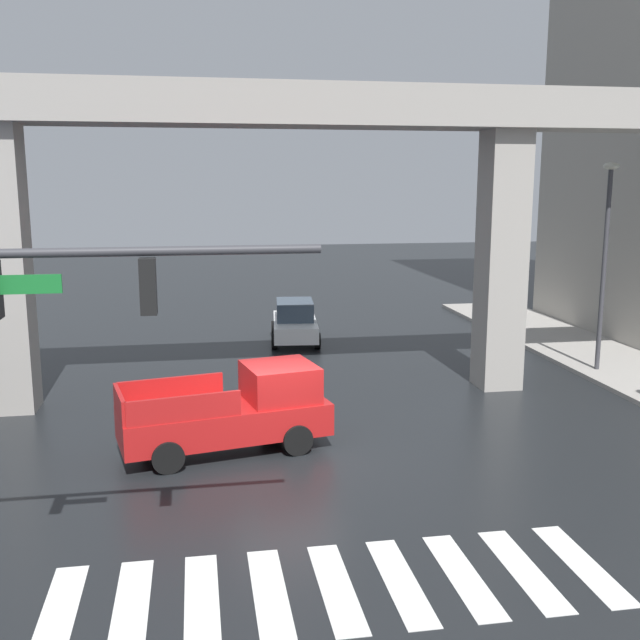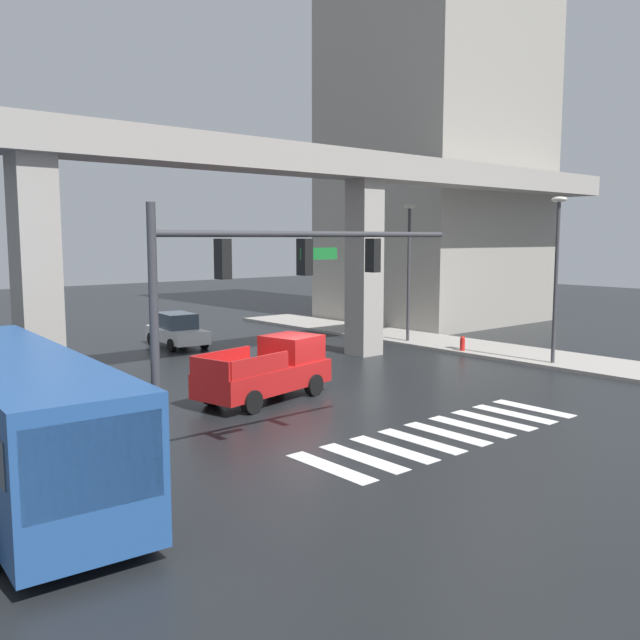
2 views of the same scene
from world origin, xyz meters
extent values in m
plane|color=black|center=(0.00, 0.00, 0.00)|extent=(120.00, 120.00, 0.00)
cube|color=silver|center=(-4.40, -6.10, 0.01)|extent=(0.55, 2.80, 0.01)
cube|color=silver|center=(-3.30, -6.10, 0.01)|extent=(0.55, 2.80, 0.01)
cube|color=silver|center=(-2.20, -6.10, 0.01)|extent=(0.55, 2.80, 0.01)
cube|color=silver|center=(-1.10, -6.10, 0.01)|extent=(0.55, 2.80, 0.01)
cube|color=silver|center=(0.00, -6.10, 0.01)|extent=(0.55, 2.80, 0.01)
cube|color=silver|center=(1.10, -6.10, 0.01)|extent=(0.55, 2.80, 0.01)
cube|color=silver|center=(2.20, -6.10, 0.01)|extent=(0.55, 2.80, 0.01)
cube|color=silver|center=(3.30, -6.10, 0.01)|extent=(0.55, 2.80, 0.01)
cube|color=silver|center=(4.40, -6.10, 0.01)|extent=(0.55, 2.80, 0.01)
cube|color=#9E9991|center=(0.00, 4.94, 8.79)|extent=(54.62, 2.03, 1.20)
cube|color=#9E9991|center=(-7.48, 4.94, 4.09)|extent=(1.30, 1.30, 8.19)
cube|color=#9E9991|center=(7.48, 4.94, 4.09)|extent=(1.30, 1.30, 8.19)
cube|color=red|center=(-1.54, 0.53, 0.78)|extent=(5.38, 2.90, 0.80)
cube|color=red|center=(-0.12, 0.83, 1.63)|extent=(2.02, 2.06, 0.90)
cube|color=#3F5160|center=(0.34, 0.92, 1.63)|extent=(0.44, 1.66, 0.77)
cube|color=red|center=(-2.84, 1.15, 1.48)|extent=(2.62, 0.64, 0.60)
cube|color=red|center=(-2.48, -0.56, 1.48)|extent=(2.62, 0.64, 0.60)
cube|color=red|center=(-3.98, 0.02, 1.48)|extent=(0.45, 1.73, 0.60)
cylinder|color=black|center=(-0.17, 1.74, 0.38)|extent=(0.80, 0.43, 0.76)
cylinder|color=black|center=(0.20, -0.03, 0.38)|extent=(0.80, 0.43, 0.76)
cylinder|color=black|center=(-3.27, 1.09, 0.38)|extent=(0.80, 0.43, 0.76)
cylinder|color=black|center=(-2.90, -0.67, 0.38)|extent=(0.80, 0.43, 0.76)
cube|color=silver|center=(1.89, 12.78, 0.64)|extent=(2.19, 4.46, 0.64)
cube|color=#384756|center=(1.90, 12.88, 1.34)|extent=(1.72, 2.38, 0.76)
cylinder|color=black|center=(2.62, 11.36, 0.32)|extent=(0.30, 0.66, 0.64)
cylinder|color=black|center=(0.90, 11.54, 0.32)|extent=(0.30, 0.66, 0.64)
cylinder|color=black|center=(2.89, 14.01, 0.32)|extent=(0.30, 0.66, 0.64)
cylinder|color=black|center=(1.17, 14.19, 0.32)|extent=(0.30, 0.66, 0.64)
cylinder|color=#38383D|center=(-4.53, -5.93, 5.60)|extent=(8.60, 0.14, 0.14)
cube|color=black|center=(-2.83, -5.93, 5.08)|extent=(0.24, 0.32, 0.84)
sphere|color=green|center=(-2.83, -5.93, 4.82)|extent=(0.17, 0.17, 0.17)
cube|color=#19722D|center=(-4.61, -5.93, 5.15)|extent=(1.10, 0.04, 0.28)
cylinder|color=#38383D|center=(11.63, 5.91, 3.50)|extent=(0.16, 0.16, 7.00)
ellipsoid|color=beige|center=(11.63, 5.91, 7.12)|extent=(0.44, 0.70, 0.24)
camera|label=1|loc=(-2.13, -16.98, 6.61)|focal=41.13mm
camera|label=2|loc=(-14.98, -18.07, 5.52)|focal=38.42mm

